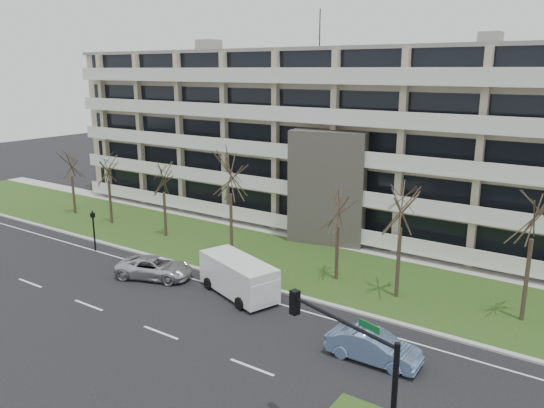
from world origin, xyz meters
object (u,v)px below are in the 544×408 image
Objects in this scene: white_van at (239,274)px; traffic_signal at (354,374)px; blue_sedan at (373,346)px; pedestrian_signal at (94,226)px; silver_pickup at (155,268)px.

traffic_signal is (12.27, -9.60, 2.42)m from white_van.
blue_sedan is 0.78× the size of traffic_signal.
pedestrian_signal is at bearing 176.84° from traffic_signal.
blue_sedan is at bearing 125.16° from traffic_signal.
silver_pickup is 16.42m from blue_sedan.
traffic_signal is 1.85× the size of pedestrian_signal.
silver_pickup is at bearing -9.68° from pedestrian_signal.
white_van is 1.97× the size of pedestrian_signal.
silver_pickup is 1.61× the size of pedestrian_signal.
pedestrian_signal is at bearing 81.85° from blue_sedan.
traffic_signal reaches higher than pedestrian_signal.
blue_sedan is 24.34m from pedestrian_signal.
white_van reaches higher than blue_sedan.
white_van is (-9.98, 2.47, 0.62)m from blue_sedan.
pedestrian_signal is at bearing -161.57° from white_van.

